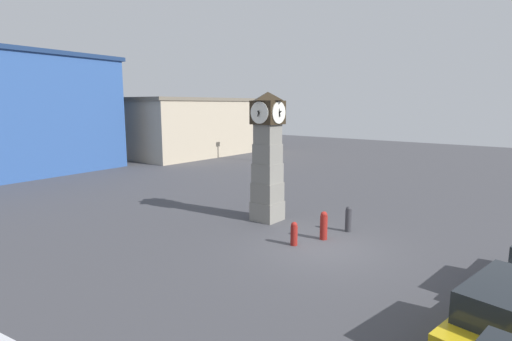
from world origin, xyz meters
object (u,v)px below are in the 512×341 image
bollard_near_tower (294,233)px  bollard_far_row (348,219)px  clock_tower (268,157)px  street_lamp_near_road (266,126)px  bollard_mid_row (324,225)px

bollard_near_tower → bollard_far_row: (2.64, -0.81, 0.08)m
clock_tower → street_lamp_near_road: bearing=37.4°
bollard_near_tower → bollard_mid_row: 1.32m
street_lamp_near_road → clock_tower: bearing=-142.6°
clock_tower → bollard_far_row: 4.16m
clock_tower → bollard_far_row: size_ratio=5.37×
clock_tower → bollard_far_row: bearing=-78.1°
bollard_mid_row → street_lamp_near_road: size_ratio=0.20×
bollard_mid_row → street_lamp_near_road: street_lamp_near_road is taller
bollard_near_tower → clock_tower: bearing=54.0°
bollard_mid_row → bollard_far_row: 1.46m
clock_tower → bollard_near_tower: 3.99m
bollard_far_row → bollard_mid_row: bearing=168.3°
bollard_near_tower → street_lamp_near_road: street_lamp_near_road is taller
clock_tower → bollard_mid_row: size_ratio=5.14×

